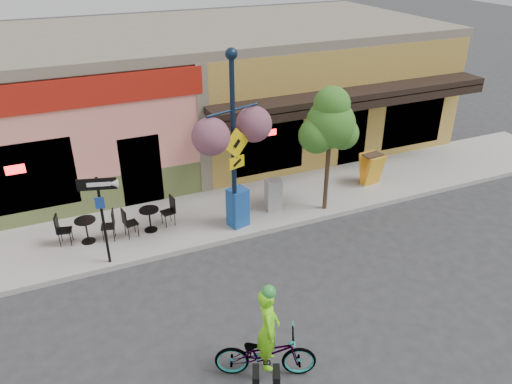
# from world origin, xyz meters

# --- Properties ---
(ground) EXTENTS (90.00, 90.00, 0.00)m
(ground) POSITION_xyz_m (0.00, 0.00, 0.00)
(ground) COLOR #2D2D30
(ground) RESTS_ON ground
(sidewalk) EXTENTS (24.00, 3.00, 0.15)m
(sidewalk) POSITION_xyz_m (0.00, 2.00, 0.07)
(sidewalk) COLOR #9E9B93
(sidewalk) RESTS_ON ground
(curb) EXTENTS (24.00, 0.12, 0.15)m
(curb) POSITION_xyz_m (0.00, 0.55, 0.07)
(curb) COLOR #A8A59E
(curb) RESTS_ON ground
(building) EXTENTS (18.20, 8.20, 4.50)m
(building) POSITION_xyz_m (0.00, 7.50, 2.25)
(building) COLOR #F68979
(building) RESTS_ON ground
(bicycle) EXTENTS (2.02, 1.38, 1.01)m
(bicycle) POSITION_xyz_m (-2.34, -3.97, 0.50)
(bicycle) COLOR maroon
(bicycle) RESTS_ON ground
(cyclist_rider) EXTENTS (0.62, 0.73, 1.71)m
(cyclist_rider) POSITION_xyz_m (-2.29, -3.97, 0.85)
(cyclist_rider) COLOR #7DF619
(cyclist_rider) RESTS_ON ground
(lamp_post) EXTENTS (1.70, 1.06, 4.97)m
(lamp_post) POSITION_xyz_m (-1.02, 0.92, 2.64)
(lamp_post) COLOR #101F33
(lamp_post) RESTS_ON sidewalk
(one_way_sign) EXTENTS (0.92, 0.43, 2.36)m
(one_way_sign) POSITION_xyz_m (-4.49, 0.70, 1.33)
(one_way_sign) COLOR black
(one_way_sign) RESTS_ON sidewalk
(cafe_set_left) EXTENTS (1.59, 1.04, 0.88)m
(cafe_set_left) POSITION_xyz_m (-4.86, 1.87, 0.59)
(cafe_set_left) COLOR black
(cafe_set_left) RESTS_ON sidewalk
(cafe_set_right) EXTENTS (1.54, 0.95, 0.86)m
(cafe_set_right) POSITION_xyz_m (-3.20, 1.76, 0.58)
(cafe_set_right) COLOR black
(cafe_set_right) RESTS_ON sidewalk
(newspaper_box_blue) EXTENTS (0.61, 0.57, 1.12)m
(newspaper_box_blue) POSITION_xyz_m (-0.87, 1.07, 0.71)
(newspaper_box_blue) COLOR #1A4C9E
(newspaper_box_blue) RESTS_ON sidewalk
(newspaper_box_grey) EXTENTS (0.48, 0.45, 0.94)m
(newspaper_box_grey) POSITION_xyz_m (0.43, 1.50, 0.62)
(newspaper_box_grey) COLOR #A0A0A0
(newspaper_box_grey) RESTS_ON sidewalk
(street_tree) EXTENTS (1.75, 1.75, 3.76)m
(street_tree) POSITION_xyz_m (1.86, 0.91, 2.03)
(street_tree) COLOR #3D7A26
(street_tree) RESTS_ON sidewalk
(sandwich_board) EXTENTS (0.68, 0.53, 1.05)m
(sandwich_board) POSITION_xyz_m (4.08, 1.54, 0.68)
(sandwich_board) COLOR #F4A826
(sandwich_board) RESTS_ON sidewalk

